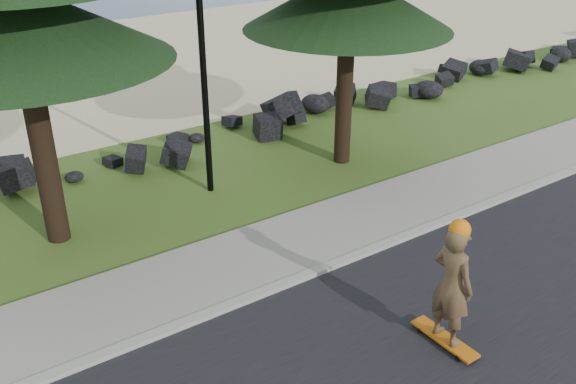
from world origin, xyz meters
name	(u,v)px	position (x,y,z in m)	size (l,w,h in m)	color
ground	(290,252)	(0.00, 0.00, 0.00)	(160.00, 160.00, 0.00)	#3A571B
kerb	(318,271)	(0.00, -0.90, 0.05)	(160.00, 0.20, 0.10)	#9A988A
sidewalk	(284,245)	(0.00, 0.20, 0.04)	(160.00, 2.00, 0.08)	gray
beach_sand	(62,73)	(0.00, 14.50, 0.01)	(160.00, 15.00, 0.01)	#CFBA8A
seawall_boulders	(166,155)	(0.00, 5.60, 0.00)	(60.00, 2.40, 1.10)	black
lamp_post	(199,5)	(0.00, 3.20, 4.13)	(0.25, 0.14, 8.14)	black
skateboarder	(452,286)	(0.46, -3.56, 1.10)	(0.48, 1.18, 2.19)	#BE5E0B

